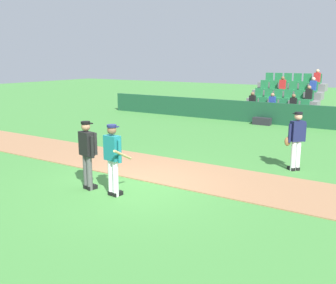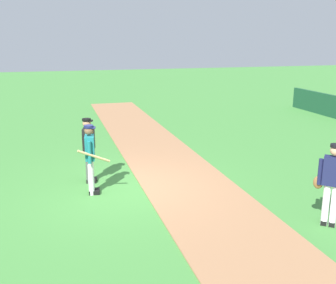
{
  "view_description": "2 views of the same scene",
  "coord_description": "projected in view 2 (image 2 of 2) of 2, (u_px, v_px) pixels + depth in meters",
  "views": [
    {
      "loc": [
        6.0,
        -7.58,
        3.28
      ],
      "look_at": [
        0.34,
        1.31,
        0.99
      ],
      "focal_mm": 41.14,
      "sensor_mm": 36.0,
      "label": 1
    },
    {
      "loc": [
        9.66,
        -1.52,
        3.8
      ],
      "look_at": [
        0.29,
        1.17,
        1.25
      ],
      "focal_mm": 42.63,
      "sensor_mm": 36.0,
      "label": 2
    }
  ],
  "objects": [
    {
      "name": "infield_dirt_path",
      "position": [
        185.0,
        182.0,
        10.81
      ],
      "size": [
        28.0,
        2.46,
        0.03
      ],
      "primitive_type": "cube",
      "color": "#9E704C",
      "rests_on": "ground"
    },
    {
      "name": "runner_navy_jersey",
      "position": [
        332.0,
        182.0,
        8.11
      ],
      "size": [
        0.54,
        0.52,
        1.76
      ],
      "color": "white",
      "rests_on": "ground"
    },
    {
      "name": "umpire_home_plate",
      "position": [
        89.0,
        147.0,
        10.61
      ],
      "size": [
        0.58,
        0.37,
        1.76
      ],
      "color": "#4C4C4C",
      "rests_on": "ground"
    },
    {
      "name": "batter_teal_jersey",
      "position": [
        90.0,
        157.0,
        9.81
      ],
      "size": [
        0.65,
        0.79,
        1.76
      ],
      "color": "white",
      "rests_on": "ground"
    },
    {
      "name": "ground_plane",
      "position": [
        122.0,
        189.0,
        10.35
      ],
      "size": [
        80.0,
        80.0,
        0.0
      ],
      "primitive_type": "plane",
      "color": "#42843A"
    }
  ]
}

